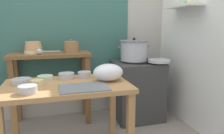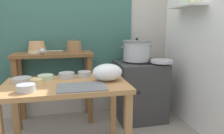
{
  "view_description": "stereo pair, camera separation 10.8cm",
  "coord_description": "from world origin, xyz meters",
  "px_view_note": "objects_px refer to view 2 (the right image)",
  "views": [
    {
      "loc": [
        -0.24,
        -1.84,
        1.22
      ],
      "look_at": [
        0.32,
        0.16,
        0.82
      ],
      "focal_mm": 33.82,
      "sensor_mm": 36.0,
      "label": 1
    },
    {
      "loc": [
        -0.14,
        -1.86,
        1.22
      ],
      "look_at": [
        0.32,
        0.16,
        0.82
      ],
      "focal_mm": 33.82,
      "sensor_mm": 36.0,
      "label": 2
    }
  ],
  "objects_px": {
    "plastic_bag": "(107,72)",
    "prep_table": "(66,95)",
    "serving_tray": "(82,87)",
    "wide_pan": "(162,61)",
    "prep_bowl_5": "(46,77)",
    "stove_block": "(139,90)",
    "clay_pot": "(74,47)",
    "prep_bowl_3": "(109,72)",
    "steamer_pot": "(137,50)",
    "bowl_stack_enamel": "(37,48)",
    "prep_bowl_2": "(36,82)",
    "prep_bowl_1": "(22,80)",
    "prep_bowl_4": "(26,88)",
    "prep_bowl_6": "(84,74)",
    "ladle": "(43,51)",
    "back_shelf_table": "(54,70)",
    "prep_bowl_0": "(67,75)"
  },
  "relations": [
    {
      "from": "steamer_pot",
      "to": "prep_bowl_3",
      "type": "bearing_deg",
      "value": -133.45
    },
    {
      "from": "back_shelf_table",
      "to": "prep_bowl_2",
      "type": "xyz_separation_m",
      "value": [
        -0.11,
        -0.81,
        0.07
      ]
    },
    {
      "from": "clay_pot",
      "to": "prep_bowl_6",
      "type": "xyz_separation_m",
      "value": [
        0.06,
        -0.62,
        -0.22
      ]
    },
    {
      "from": "stove_block",
      "to": "serving_tray",
      "type": "height_order",
      "value": "stove_block"
    },
    {
      "from": "serving_tray",
      "to": "wide_pan",
      "type": "height_order",
      "value": "wide_pan"
    },
    {
      "from": "steamer_pot",
      "to": "bowl_stack_enamel",
      "type": "height_order",
      "value": "steamer_pot"
    },
    {
      "from": "prep_bowl_2",
      "to": "steamer_pot",
      "type": "bearing_deg",
      "value": 31.06
    },
    {
      "from": "back_shelf_table",
      "to": "wide_pan",
      "type": "xyz_separation_m",
      "value": [
        1.3,
        -0.33,
        0.12
      ]
    },
    {
      "from": "serving_tray",
      "to": "prep_bowl_5",
      "type": "height_order",
      "value": "prep_bowl_5"
    },
    {
      "from": "stove_block",
      "to": "prep_bowl_3",
      "type": "distance_m",
      "value": 0.8
    },
    {
      "from": "wide_pan",
      "to": "prep_bowl_4",
      "type": "bearing_deg",
      "value": -155.15
    },
    {
      "from": "back_shelf_table",
      "to": "prep_bowl_5",
      "type": "xyz_separation_m",
      "value": [
        -0.05,
        -0.62,
        0.06
      ]
    },
    {
      "from": "clay_pot",
      "to": "prep_bowl_3",
      "type": "xyz_separation_m",
      "value": [
        0.32,
        -0.61,
        -0.22
      ]
    },
    {
      "from": "stove_block",
      "to": "serving_tray",
      "type": "bearing_deg",
      "value": -133.82
    },
    {
      "from": "clay_pot",
      "to": "prep_bowl_0",
      "type": "distance_m",
      "value": 0.67
    },
    {
      "from": "clay_pot",
      "to": "prep_table",
      "type": "bearing_deg",
      "value": -98.53
    },
    {
      "from": "back_shelf_table",
      "to": "prep_bowl_3",
      "type": "height_order",
      "value": "back_shelf_table"
    },
    {
      "from": "serving_tray",
      "to": "prep_bowl_2",
      "type": "bearing_deg",
      "value": 154.42
    },
    {
      "from": "stove_block",
      "to": "prep_bowl_1",
      "type": "distance_m",
      "value": 1.5
    },
    {
      "from": "stove_block",
      "to": "prep_bowl_1",
      "type": "relative_size",
      "value": 4.64
    },
    {
      "from": "plastic_bag",
      "to": "prep_bowl_1",
      "type": "bearing_deg",
      "value": 172.32
    },
    {
      "from": "prep_table",
      "to": "prep_bowl_2",
      "type": "bearing_deg",
      "value": 177.61
    },
    {
      "from": "clay_pot",
      "to": "back_shelf_table",
      "type": "bearing_deg",
      "value": -180.0
    },
    {
      "from": "prep_bowl_5",
      "to": "steamer_pot",
      "type": "bearing_deg",
      "value": 24.79
    },
    {
      "from": "stove_block",
      "to": "prep_bowl_2",
      "type": "bearing_deg",
      "value": -150.51
    },
    {
      "from": "bowl_stack_enamel",
      "to": "steamer_pot",
      "type": "bearing_deg",
      "value": -6.88
    },
    {
      "from": "steamer_pot",
      "to": "serving_tray",
      "type": "relative_size",
      "value": 1.04
    },
    {
      "from": "prep_bowl_2",
      "to": "prep_bowl_6",
      "type": "height_order",
      "value": "prep_bowl_6"
    },
    {
      "from": "back_shelf_table",
      "to": "ladle",
      "type": "xyz_separation_m",
      "value": [
        -0.11,
        -0.11,
        0.26
      ]
    },
    {
      "from": "ladle",
      "to": "prep_bowl_4",
      "type": "distance_m",
      "value": 0.92
    },
    {
      "from": "prep_bowl_2",
      "to": "plastic_bag",
      "type": "bearing_deg",
      "value": -0.8
    },
    {
      "from": "prep_table",
      "to": "prep_bowl_1",
      "type": "xyz_separation_m",
      "value": [
        -0.38,
        0.1,
        0.14
      ]
    },
    {
      "from": "prep_table",
      "to": "prep_bowl_5",
      "type": "xyz_separation_m",
      "value": [
        -0.19,
        0.2,
        0.13
      ]
    },
    {
      "from": "wide_pan",
      "to": "prep_bowl_5",
      "type": "relative_size",
      "value": 1.86
    },
    {
      "from": "prep_table",
      "to": "serving_tray",
      "type": "bearing_deg",
      "value": -53.02
    },
    {
      "from": "prep_bowl_1",
      "to": "prep_bowl_4",
      "type": "bearing_deg",
      "value": -74.71
    },
    {
      "from": "prep_bowl_1",
      "to": "serving_tray",
      "type": "bearing_deg",
      "value": -28.23
    },
    {
      "from": "ladle",
      "to": "stove_block",
      "type": "bearing_deg",
      "value": -1.15
    },
    {
      "from": "ladle",
      "to": "prep_table",
      "type": "bearing_deg",
      "value": -71.28
    },
    {
      "from": "ladle",
      "to": "prep_bowl_3",
      "type": "relative_size",
      "value": 2.57
    },
    {
      "from": "wide_pan",
      "to": "prep_bowl_3",
      "type": "bearing_deg",
      "value": -158.69
    },
    {
      "from": "prep_bowl_1",
      "to": "prep_bowl_5",
      "type": "height_order",
      "value": "prep_bowl_1"
    },
    {
      "from": "prep_bowl_2",
      "to": "prep_bowl_4",
      "type": "distance_m",
      "value": 0.21
    },
    {
      "from": "prep_table",
      "to": "ladle",
      "type": "relative_size",
      "value": 4.07
    },
    {
      "from": "plastic_bag",
      "to": "prep_table",
      "type": "bearing_deg",
      "value": -179.76
    },
    {
      "from": "wide_pan",
      "to": "prep_bowl_4",
      "type": "distance_m",
      "value": 1.62
    },
    {
      "from": "wide_pan",
      "to": "back_shelf_table",
      "type": "bearing_deg",
      "value": 165.87
    },
    {
      "from": "steamer_pot",
      "to": "prep_bowl_0",
      "type": "relative_size",
      "value": 2.72
    },
    {
      "from": "back_shelf_table",
      "to": "stove_block",
      "type": "distance_m",
      "value": 1.14
    },
    {
      "from": "stove_block",
      "to": "prep_bowl_3",
      "type": "xyz_separation_m",
      "value": [
        -0.52,
        -0.48,
        0.37
      ]
    }
  ]
}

